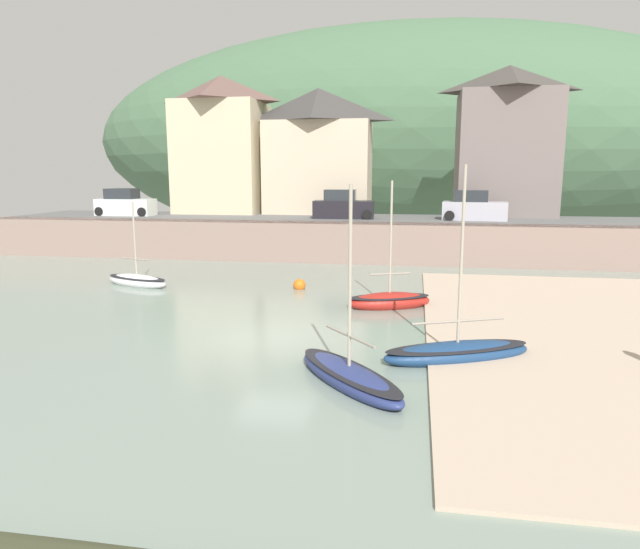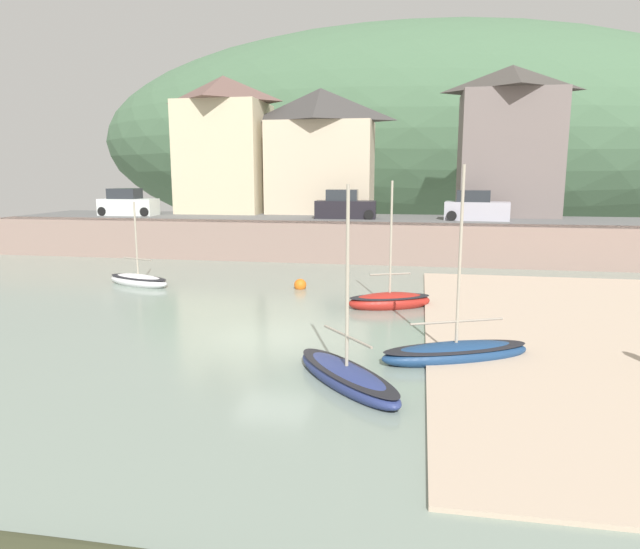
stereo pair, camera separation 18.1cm
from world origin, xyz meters
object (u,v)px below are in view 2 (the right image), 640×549
(sailboat_nearest_shore, at_px, (347,376))
(rowboat_small_beached, at_px, (138,280))
(waterfront_building_left, at_px, (225,144))
(waterfront_building_right, at_px, (509,141))
(parked_car_end_of_row, at_px, (476,208))
(sailboat_blue_trim, at_px, (456,352))
(fishing_boat_green, at_px, (390,301))
(parked_car_by_wall, at_px, (345,206))
(waterfront_building_centre, at_px, (321,151))
(mooring_buoy, at_px, (300,285))
(parked_car_near_slipway, at_px, (128,204))

(sailboat_nearest_shore, distance_m, rowboat_small_beached, 16.43)
(waterfront_building_left, relative_size, waterfront_building_right, 0.99)
(parked_car_end_of_row, bearing_deg, sailboat_blue_trim, -90.18)
(sailboat_blue_trim, relative_size, rowboat_small_beached, 1.38)
(waterfront_building_left, relative_size, sailboat_nearest_shore, 1.95)
(fishing_boat_green, bearing_deg, parked_car_by_wall, 82.65)
(waterfront_building_centre, distance_m, sailboat_blue_trim, 28.64)
(waterfront_building_right, distance_m, mooring_buoy, 21.89)
(fishing_boat_green, relative_size, parked_car_by_wall, 1.28)
(waterfront_building_centre, xyz_separation_m, parked_car_near_slipway, (-13.54, -4.50, -3.92))
(waterfront_building_left, bearing_deg, waterfront_building_right, 0.00)
(waterfront_building_centre, relative_size, parked_car_end_of_row, 2.17)
(sailboat_nearest_shore, relative_size, fishing_boat_green, 1.00)
(rowboat_small_beached, distance_m, parked_car_near_slipway, 15.31)
(parked_car_near_slipway, bearing_deg, mooring_buoy, -39.54)
(rowboat_small_beached, relative_size, fishing_boat_green, 0.80)
(rowboat_small_beached, height_order, fishing_boat_green, fishing_boat_green)
(parked_car_near_slipway, distance_m, mooring_buoy, 20.21)
(rowboat_small_beached, bearing_deg, waterfront_building_right, 61.62)
(mooring_buoy, bearing_deg, waterfront_building_centre, 96.88)
(rowboat_small_beached, xyz_separation_m, parked_car_near_slipway, (-7.53, 13.00, 2.97))
(fishing_boat_green, height_order, parked_car_end_of_row, fishing_boat_green)
(sailboat_blue_trim, distance_m, parked_car_end_of_row, 22.22)
(sailboat_blue_trim, xyz_separation_m, mooring_buoy, (-6.71, 9.38, -0.07))
(mooring_buoy, bearing_deg, fishing_boat_green, -34.43)
(sailboat_nearest_shore, distance_m, parked_car_by_wall, 24.78)
(parked_car_near_slipway, height_order, mooring_buoy, parked_car_near_slipway)
(fishing_boat_green, bearing_deg, mooring_buoy, 123.89)
(waterfront_building_right, relative_size, rowboat_small_beached, 2.47)
(waterfront_building_right, distance_m, parked_car_near_slipway, 27.88)
(parked_car_near_slipway, bearing_deg, rowboat_small_beached, -60.72)
(waterfront_building_centre, distance_m, fishing_boat_green, 22.13)
(waterfront_building_left, bearing_deg, sailboat_blue_trim, -58.29)
(waterfront_building_centre, xyz_separation_m, sailboat_blue_trim, (8.76, -26.39, -6.87))
(waterfront_building_left, distance_m, parked_car_by_wall, 11.87)
(parked_car_end_of_row, bearing_deg, waterfront_building_centre, 164.15)
(waterfront_building_centre, bearing_deg, sailboat_blue_trim, -71.64)
(fishing_boat_green, height_order, parked_car_by_wall, fishing_boat_green)
(fishing_boat_green, distance_m, parked_car_end_of_row, 16.49)
(sailboat_nearest_shore, height_order, rowboat_small_beached, sailboat_nearest_shore)
(waterfront_building_centre, bearing_deg, parked_car_near_slipway, -161.61)
(waterfront_building_right, distance_m, fishing_boat_green, 22.52)
(waterfront_building_right, bearing_deg, parked_car_end_of_row, -118.42)
(sailboat_nearest_shore, height_order, parked_car_end_of_row, sailboat_nearest_shore)
(fishing_boat_green, distance_m, mooring_buoy, 5.35)
(waterfront_building_centre, xyz_separation_m, parked_car_end_of_row, (11.17, -4.50, -3.92))
(rowboat_small_beached, bearing_deg, parked_car_near_slipway, 139.96)
(waterfront_building_left, relative_size, fishing_boat_green, 1.95)
(sailboat_nearest_shore, xyz_separation_m, fishing_boat_green, (0.62, 8.84, 0.04))
(mooring_buoy, bearing_deg, parked_car_end_of_row, 53.91)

